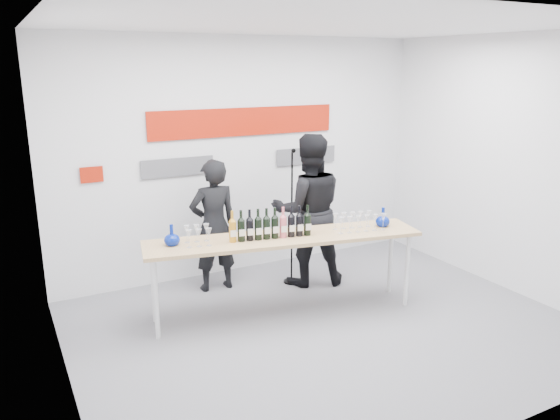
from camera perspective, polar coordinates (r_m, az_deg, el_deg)
The scene contains 12 objects.
ground at distance 5.83m, azimuth 4.90°, elevation -12.12°, with size 5.00×5.00×0.00m, color slate.
back_wall at distance 7.04m, azimuth -3.70°, elevation 5.57°, with size 5.00×0.04×3.00m, color silver.
signage at distance 6.95m, azimuth -4.07°, elevation 7.99°, with size 3.38×0.02×0.79m.
tasting_table at distance 5.81m, azimuth 0.46°, elevation -3.39°, with size 3.01×1.16×0.88m.
wine_bottles at distance 5.67m, azimuth -0.98°, elevation -1.39°, with size 0.88×0.25×0.33m.
decanter_left at distance 5.59m, azimuth -11.25°, elevation -2.57°, with size 0.16×0.16×0.21m, color navy, non-canonical shape.
decanter_right at distance 6.23m, azimuth 10.70°, elevation -0.71°, with size 0.16×0.16×0.21m, color navy, non-canonical shape.
glasses_left at distance 5.57m, azimuth -8.59°, elevation -2.65°, with size 0.29×0.26×0.18m.
glasses_right at distance 6.04m, azimuth 8.12°, elevation -1.23°, with size 0.55×0.32×0.18m.
presenter_left at distance 6.51m, azimuth -6.95°, elevation -1.63°, with size 0.58×0.38×1.60m, color black.
presenter_right at distance 6.64m, azimuth 2.97°, elevation -0.03°, with size 0.91×0.71×1.86m, color black.
mic_stand at distance 6.73m, azimuth 1.24°, elevation -3.49°, with size 0.20×0.20×1.70m.
Camera 1 is at (-2.85, -4.33, 2.65)m, focal length 35.00 mm.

